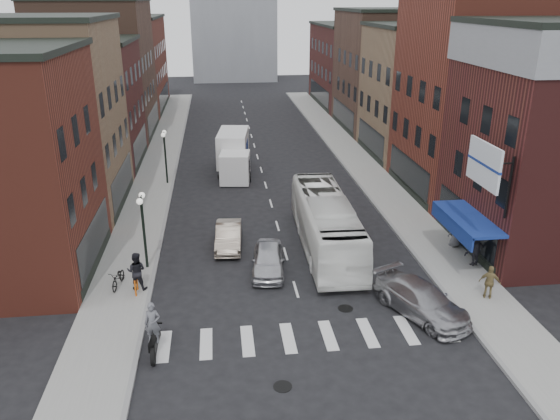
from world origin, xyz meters
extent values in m
plane|color=black|center=(0.00, 0.00, 0.00)|extent=(160.00, 160.00, 0.00)
cube|color=gray|center=(-8.50, 22.00, 0.07)|extent=(3.00, 74.00, 0.15)
cube|color=gray|center=(8.50, 22.00, 0.07)|extent=(3.00, 74.00, 0.15)
cube|color=gray|center=(-7.00, 22.00, 0.00)|extent=(0.20, 74.00, 0.16)
cube|color=gray|center=(7.00, 22.00, 0.00)|extent=(0.20, 74.00, 0.16)
cube|color=silver|center=(0.00, -3.00, 0.00)|extent=(12.00, 2.20, 0.01)
cube|color=black|center=(-10.02, 4.50, 1.60)|extent=(0.08, 7.20, 2.20)
cube|color=#987454|center=(-15.00, 14.00, 6.00)|extent=(10.00, 10.00, 12.00)
cube|color=black|center=(-10.02, 14.00, 1.60)|extent=(0.08, 8.00, 2.20)
cube|color=black|center=(-15.00, 14.00, 12.15)|extent=(10.30, 10.20, 0.30)
cube|color=#4E1D1C|center=(-15.00, 24.00, 5.00)|extent=(10.00, 10.00, 10.00)
cube|color=black|center=(-10.02, 24.00, 1.60)|extent=(0.08, 8.00, 2.20)
cube|color=black|center=(-15.00, 24.00, 10.15)|extent=(10.30, 10.20, 0.30)
cube|color=#513528|center=(-15.00, 35.00, 6.50)|extent=(10.00, 12.00, 13.00)
cube|color=black|center=(-10.02, 35.00, 1.60)|extent=(0.08, 9.60, 2.20)
cube|color=maroon|center=(-15.00, 49.00, 5.50)|extent=(10.00, 16.00, 11.00)
cube|color=black|center=(-10.02, 49.00, 1.60)|extent=(0.08, 12.80, 2.20)
cube|color=black|center=(-15.00, 49.00, 11.15)|extent=(10.30, 16.20, 0.30)
cube|color=black|center=(10.02, 4.50, 1.60)|extent=(0.08, 7.20, 2.20)
cube|color=maroon|center=(15.00, 14.00, 7.00)|extent=(10.00, 10.00, 14.00)
cube|color=black|center=(10.02, 14.00, 1.60)|extent=(0.08, 8.00, 2.20)
cube|color=#987454|center=(15.00, 24.00, 5.50)|extent=(10.00, 10.00, 11.00)
cube|color=black|center=(10.02, 24.00, 1.60)|extent=(0.08, 8.00, 2.20)
cube|color=black|center=(15.00, 24.00, 11.15)|extent=(10.30, 10.20, 0.30)
cube|color=#513528|center=(15.00, 35.00, 6.00)|extent=(10.00, 12.00, 12.00)
cube|color=black|center=(10.02, 35.00, 1.60)|extent=(0.08, 9.60, 2.20)
cube|color=black|center=(15.00, 35.00, 12.15)|extent=(10.30, 12.20, 0.30)
cube|color=#4E1D1C|center=(15.00, 49.00, 5.00)|extent=(10.00, 16.00, 10.00)
cube|color=black|center=(10.02, 49.00, 1.60)|extent=(0.08, 12.80, 2.20)
cube|color=black|center=(15.00, 49.00, 10.15)|extent=(10.30, 16.20, 0.30)
cube|color=navy|center=(9.10, 2.50, 2.70)|extent=(1.80, 5.00, 0.15)
cube|color=navy|center=(8.25, 2.50, 2.35)|extent=(0.10, 5.00, 0.70)
cylinder|color=black|center=(9.90, 0.50, 5.00)|extent=(0.12, 0.12, 3.00)
cylinder|color=black|center=(9.20, 0.50, 6.20)|extent=(1.40, 0.08, 0.08)
cube|color=silver|center=(8.50, 0.50, 6.20)|extent=(0.12, 3.00, 2.00)
cylinder|color=black|center=(-7.40, 4.00, 2.00)|extent=(0.14, 0.14, 4.00)
cylinder|color=black|center=(-7.40, 4.00, 4.00)|extent=(0.06, 0.90, 0.06)
sphere|color=white|center=(-7.40, 3.55, 3.95)|extent=(0.32, 0.32, 0.32)
sphere|color=white|center=(-7.40, 4.45, 3.95)|extent=(0.32, 0.32, 0.32)
cylinder|color=black|center=(-7.40, 18.00, 2.00)|extent=(0.14, 0.14, 4.00)
cylinder|color=black|center=(-7.40, 18.00, 4.00)|extent=(0.06, 0.90, 0.06)
sphere|color=white|center=(-7.40, 17.55, 3.95)|extent=(0.32, 0.32, 0.32)
sphere|color=white|center=(-7.40, 18.45, 3.95)|extent=(0.32, 0.32, 0.32)
cylinder|color=#D8590C|center=(-7.60, 1.00, 0.55)|extent=(0.08, 0.08, 0.80)
cylinder|color=#D8590C|center=(-7.60, 1.60, 0.55)|extent=(0.08, 0.08, 0.80)
cube|color=white|center=(-2.25, 17.80, 1.23)|extent=(2.45, 2.61, 2.27)
cube|color=black|center=(-2.25, 17.80, 1.45)|extent=(2.35, 1.53, 1.00)
cube|color=white|center=(-2.25, 21.25, 1.91)|extent=(2.83, 4.96, 2.63)
cube|color=navy|center=(-2.25, 21.25, 1.91)|extent=(2.51, 2.08, 1.09)
cube|color=black|center=(-2.25, 21.07, 0.41)|extent=(2.70, 6.10, 0.32)
cylinder|color=black|center=(-3.29, 17.99, 0.41)|extent=(0.25, 0.82, 0.82)
cylinder|color=black|center=(-1.21, 17.99, 0.41)|extent=(0.25, 0.82, 0.82)
cylinder|color=black|center=(-3.29, 21.07, 0.41)|extent=(0.25, 0.82, 0.82)
cylinder|color=black|center=(-1.21, 21.07, 0.41)|extent=(0.25, 0.82, 0.82)
cylinder|color=black|center=(-3.29, 22.89, 0.41)|extent=(0.25, 0.82, 0.82)
cylinder|color=black|center=(-1.21, 22.89, 0.41)|extent=(0.25, 0.82, 0.82)
cylinder|color=black|center=(-6.30, -2.56, 0.34)|extent=(0.15, 0.69, 0.69)
cylinder|color=black|center=(-6.30, -4.12, 0.34)|extent=(0.15, 0.69, 0.69)
cube|color=black|center=(-6.30, -3.34, 0.57)|extent=(0.38, 1.27, 0.36)
cube|color=black|center=(-6.30, -2.77, 0.99)|extent=(0.58, 0.12, 0.06)
imported|color=slate|center=(-6.30, -3.44, 1.43)|extent=(0.66, 0.47, 1.72)
imported|color=white|center=(2.33, 5.44, 1.53)|extent=(2.83, 11.05, 3.06)
imported|color=silver|center=(-1.15, 3.00, 0.70)|extent=(2.11, 4.25, 1.39)
imported|color=#C4B39F|center=(-3.09, 6.29, 0.66)|extent=(1.65, 4.11, 1.33)
imported|color=#A5A4A9|center=(5.22, -1.84, 0.72)|extent=(3.87, 5.34, 1.44)
imported|color=black|center=(-8.54, 2.07, 0.60)|extent=(0.84, 1.77, 0.89)
imported|color=black|center=(-7.59, 1.71, 1.10)|extent=(0.99, 0.67, 1.89)
imported|color=black|center=(9.60, 2.24, 1.09)|extent=(1.33, 0.90, 1.88)
imported|color=olive|center=(8.76, -1.08, 0.97)|extent=(1.07, 0.86, 1.64)
imported|color=#56575E|center=(9.60, 4.61, 1.10)|extent=(1.06, 0.85, 1.89)
camera|label=1|loc=(-3.48, -22.08, 13.22)|focal=35.00mm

